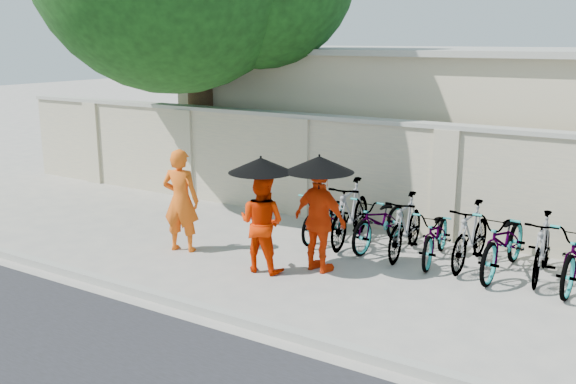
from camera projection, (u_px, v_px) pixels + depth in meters
The scene contains 17 objects.
ground at pixel (253, 270), 10.06m from camera, with size 80.00×80.00×0.00m, color #B2A99A.
kerb at pixel (180, 303), 8.65m from camera, with size 40.00×0.16×0.12m, color #9E9E93.
compound_wall at pixel (395, 178), 11.94m from camera, with size 20.00×0.30×2.00m, color beige.
building_behind at pixel (504, 127), 14.42m from camera, with size 14.00×6.00×3.20m, color #C6B892.
monk_left at pixel (181, 200), 10.79m from camera, with size 0.64×0.42×1.76m, color #F65F12.
monk_center at pixel (262, 223), 9.86m from camera, with size 0.75×0.58×1.54m, color red.
parasol_center at pixel (261, 165), 9.55m from camera, with size 0.99×0.99×0.94m.
monk_right at pixel (320, 220), 9.82m from camera, with size 0.97×0.40×1.65m, color red.
parasol_right at pixel (319, 164), 9.54m from camera, with size 1.06×1.06×0.90m.
bike_0 at pixel (324, 214), 11.57m from camera, with size 0.58×1.67×0.88m, color gray.
bike_1 at pixel (350, 212), 11.25m from camera, with size 0.53×1.88×1.13m, color gray.
bike_2 at pixel (380, 221), 11.05m from camera, with size 0.62×1.79×0.94m, color gray.
bike_3 at pixel (406, 226), 10.62m from camera, with size 0.48×1.71×1.03m, color gray.
bike_4 at pixel (436, 235), 10.36m from camera, with size 0.59×1.69×0.89m, color gray.
bike_5 at pixel (471, 235), 10.10m from camera, with size 0.48×1.71×1.03m, color gray.
bike_6 at pixel (504, 241), 9.78m from camera, with size 0.69×1.97×1.04m, color gray.
bike_7 at pixel (542, 247), 9.57m from camera, with size 0.47×1.65×0.99m, color gray.
Camera 1 is at (5.52, -7.75, 3.53)m, focal length 40.00 mm.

